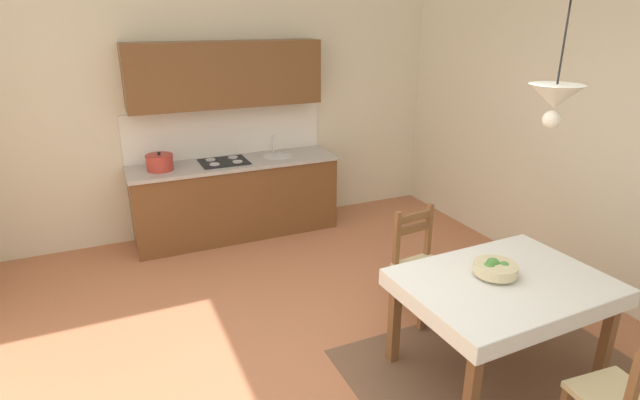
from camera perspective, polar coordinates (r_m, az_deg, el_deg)
name	(u,v)px	position (r m, az deg, el deg)	size (l,w,h in m)	color
ground_plane	(326,374)	(3.97, 0.70, -19.08)	(6.02, 6.52, 0.10)	#B7704C
wall_back	(214,58)	(5.96, -11.93, 15.49)	(6.02, 0.12, 4.02)	beige
wall_right	(636,74)	(4.94, 32.17, 11.99)	(0.12, 6.52, 4.02)	beige
area_rug	(502,377)	(4.07, 19.91, -18.33)	(2.10, 1.60, 0.01)	brown
kitchen_cabinetry	(233,164)	(5.86, -9.84, 4.04)	(2.35, 0.63, 2.20)	brown
dining_table	(503,295)	(3.79, 20.01, -10.04)	(1.43, 1.05, 0.75)	brown
dining_chair_kitchen_side	(422,266)	(4.43, 11.49, -7.31)	(0.47, 0.47, 0.93)	#D1BC89
fruit_bowl	(495,268)	(3.72, 19.25, -7.33)	(0.30, 0.30, 0.12)	beige
pendant_lamp	(555,98)	(3.37, 25.10, 10.44)	(0.32, 0.32, 0.80)	black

